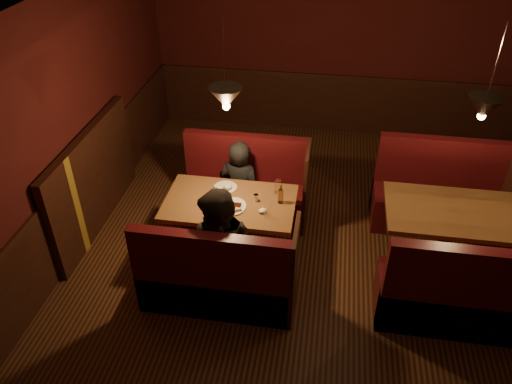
% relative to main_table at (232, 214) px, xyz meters
% --- Properties ---
extents(room, '(6.02, 7.02, 2.92)m').
position_rel_main_table_xyz_m(room, '(0.81, -0.01, 0.44)').
color(room, '#331C0F').
rests_on(room, ground).
extents(main_table, '(1.48, 0.90, 1.03)m').
position_rel_main_table_xyz_m(main_table, '(0.00, 0.00, 0.00)').
color(main_table, brown).
rests_on(main_table, ground).
extents(main_bench_far, '(1.62, 0.58, 1.11)m').
position_rel_main_table_xyz_m(main_bench_far, '(0.02, 0.84, -0.26)').
color(main_bench_far, '#340C11').
rests_on(main_bench_far, ground).
extents(main_bench_near, '(1.62, 0.58, 1.11)m').
position_rel_main_table_xyz_m(main_bench_near, '(0.02, -0.84, -0.26)').
color(main_bench_near, '#340C11').
rests_on(main_bench_near, ground).
extents(second_table, '(1.46, 0.93, 0.82)m').
position_rel_main_table_xyz_m(second_table, '(2.45, 0.17, 0.00)').
color(second_table, brown).
rests_on(second_table, ground).
extents(second_bench_far, '(1.62, 0.60, 1.15)m').
position_rel_main_table_xyz_m(second_bench_far, '(2.48, 1.04, -0.24)').
color(second_bench_far, '#340C11').
rests_on(second_bench_far, ground).
extents(second_bench_near, '(1.62, 0.60, 1.15)m').
position_rel_main_table_xyz_m(second_bench_near, '(2.48, -0.70, -0.24)').
color(second_bench_near, '#340C11').
rests_on(second_bench_near, ground).
extents(diner_a, '(0.62, 0.47, 1.54)m').
position_rel_main_table_xyz_m(diner_a, '(-0.03, 0.67, 0.16)').
color(diner_a, black).
rests_on(diner_a, ground).
extents(diner_b, '(1.00, 0.88, 1.72)m').
position_rel_main_table_xyz_m(diner_b, '(0.04, -0.70, 0.25)').
color(diner_b, black).
rests_on(diner_b, ground).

